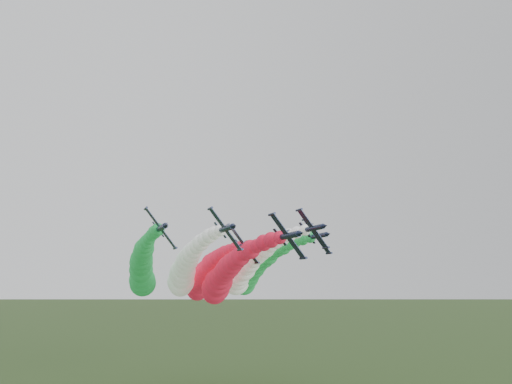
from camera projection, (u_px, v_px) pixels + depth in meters
jet_lead at (222, 279)px, 140.06m from camera, size 14.64×81.97×19.22m
jet_inner_left at (184, 272)px, 145.50m from camera, size 14.40×81.72×18.98m
jet_inner_right at (246, 269)px, 154.03m from camera, size 15.07×82.39×19.65m
jet_outer_left at (142, 271)px, 149.30m from camera, size 14.93×82.26×19.52m
jet_outer_right at (254, 272)px, 166.15m from camera, size 14.91×82.23×19.49m
jet_trail at (203, 278)px, 163.63m from camera, size 14.56×81.89×19.14m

